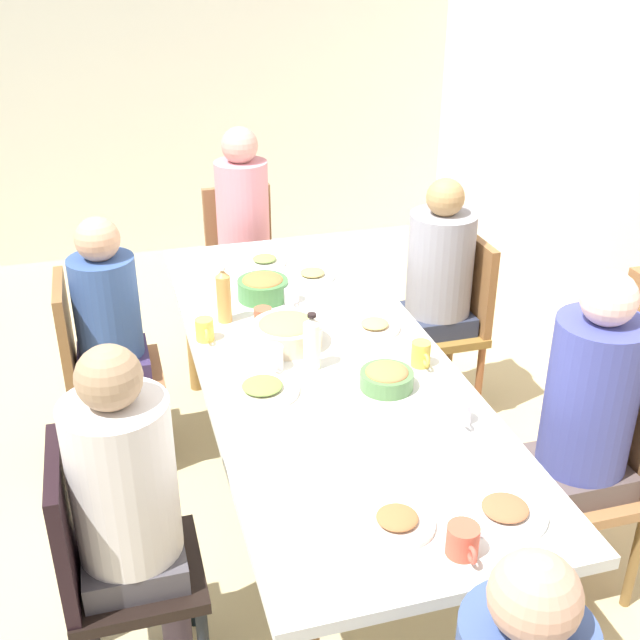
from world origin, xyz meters
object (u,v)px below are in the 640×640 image
Objects in this scene: person_3 at (437,279)px; bowl_2 at (287,332)px; chair_0 at (95,363)px; bowl_1 at (263,287)px; chair_5 at (242,258)px; plate_4 at (375,326)px; cup_2 at (460,412)px; bottle_0 at (224,296)px; person_2 at (586,414)px; cup_0 at (290,294)px; person_5 at (244,224)px; cup_4 at (463,541)px; plate_2 at (397,521)px; bowl_0 at (387,377)px; cup_3 at (421,354)px; cup_6 at (263,319)px; plate_0 at (505,512)px; chair_1 at (107,561)px; plate_1 at (265,261)px; cup_1 at (272,358)px; dining_table at (320,372)px; cup_5 at (205,330)px; bottle_1 at (312,342)px; person_1 at (129,498)px; person_0 at (112,324)px; plate_5 at (312,275)px; plate_3 at (262,389)px; chair_2 at (598,467)px.

person_3 is 0.98m from bowl_2.
chair_0 is 0.75× the size of person_3.
chair_5 is at bearing 174.64° from bowl_1.
chair_5 is 4.46× the size of plate_4.
bottle_0 is at bearing -146.72° from cup_2.
cup_0 is (-1.11, -0.74, 0.04)m from person_2.
plate_4 is at bearing 10.37° from chair_5.
bowl_2 is (0.43, 0.00, 0.00)m from bowl_1.
cup_4 is (2.62, 0.07, 0.05)m from person_5.
plate_2 is 1.72× the size of cup_4.
bowl_0 reaches higher than cup_2.
cup_3 is 1.00× the size of cup_6.
person_3 is at bearing 110.64° from cup_6.
person_2 is at bearing 127.59° from plate_0.
chair_1 reaches higher than plate_1.
bowl_0 is 0.43m from cup_1.
cup_1 is (0.05, -0.20, 0.12)m from dining_table.
bowl_0 is at bearing 11.45° from cup_0.
cup_5 reaches higher than plate_0.
cup_6 reaches higher than plate_0.
bottle_1 is (0.69, -0.80, 0.14)m from person_3.
chair_1 is 0.73× the size of person_1.
cup_4 reaches higher than cup_2.
bowl_2 is 2.52× the size of cup_5.
person_2 is 0.97m from bottle_1.
person_3 is at bearing 120.33° from bowl_2.
person_0 is at bearing -36.84° from chair_5.
bowl_2 reaches higher than plate_2.
cup_1 is (0.66, 0.55, 0.11)m from person_0.
chair_1 is 0.90m from cup_1.
plate_5 is 1.85× the size of cup_2.
plate_3 is (1.71, -0.26, 0.02)m from person_5.
bottle_0 is (-0.43, -0.10, 0.07)m from cup_1.
person_1 is at bearing -22.24° from cup_5.
person_5 is 1.03m from cup_0.
chair_1 is 1.19m from cup_2.
plate_3 is at bearing -21.45° from cup_0.
cup_6 is at bearing -12.71° from plate_1.
bottle_1 is at bearing -49.14° from person_3.
bowl_1 is (-0.84, -0.26, 0.01)m from bowl_0.
bowl_1 is at bearing 147.71° from chair_1.
chair_5 is 1.84m from plate_3.
bottle_1 is (1.60, -0.05, 0.11)m from person_5.
cup_3 is at bearing 11.22° from person_5.
cup_0 is (-0.37, 0.10, -0.02)m from bowl_2.
cup_6 is at bearing -107.00° from plate_4.
chair_2 is at bearing 48.27° from cup_6.
chair_1 is 2.31m from person_5.
cup_6 is 0.19m from bottle_0.
cup_5 is (1.37, -0.40, 0.29)m from chair_5.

